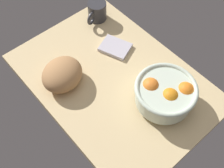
# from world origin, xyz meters

# --- Properties ---
(ground_plane) EXTENTS (0.75, 0.53, 0.03)m
(ground_plane) POSITION_xyz_m (0.00, 0.00, -0.01)
(ground_plane) COLOR #D4B984
(fruit_bowl) EXTENTS (0.21, 0.21, 0.10)m
(fruit_bowl) POSITION_xyz_m (-0.19, -0.07, 0.06)
(fruit_bowl) COLOR silver
(fruit_bowl) RESTS_ON ground
(bread_loaf) EXTENTS (0.18, 0.20, 0.09)m
(bread_loaf) POSITION_xyz_m (0.11, 0.15, 0.05)
(bread_loaf) COLOR #AE7C4D
(bread_loaf) RESTS_ON ground
(napkin_folded) EXTENTS (0.14, 0.13, 0.02)m
(napkin_folded) POSITION_xyz_m (0.11, -0.10, 0.01)
(napkin_folded) COLOR #BDB7C4
(napkin_folded) RESTS_ON ground
(mug) EXTENTS (0.08, 0.12, 0.08)m
(mug) POSITION_xyz_m (0.29, -0.16, 0.04)
(mug) COLOR #323236
(mug) RESTS_ON ground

